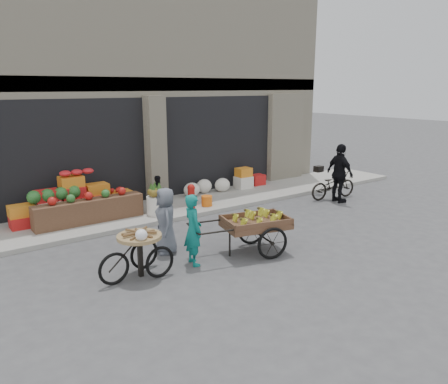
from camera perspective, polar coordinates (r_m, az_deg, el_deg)
ground at (r=9.75m, az=5.13°, el=-7.71°), size 80.00×80.00×0.00m
sidewalk at (r=12.93m, az=-6.87°, el=-2.07°), size 18.00×2.20×0.12m
building at (r=16.01m, az=-14.29°, el=12.63°), size 14.00×6.45×7.00m
fruit_display at (r=12.08m, az=-17.94°, el=-0.77°), size 3.10×1.12×1.24m
pineapple_bin at (r=12.08m, az=-8.85°, el=-1.73°), size 0.52×0.52×0.50m
fire_hydrant at (r=12.53m, az=-4.30°, el=-0.42°), size 0.22×0.22×0.71m
orange_bucket at (r=12.81m, az=-2.26°, el=-1.16°), size 0.32×0.32×0.30m
right_bay_goods at (r=14.72m, az=0.85°, el=1.36°), size 3.35×0.60×0.70m
seated_person at (r=12.73m, az=-8.53°, el=0.06°), size 0.51×0.43×0.93m
banana_cart at (r=9.43m, az=3.89°, el=-3.84°), size 2.50×1.45×0.98m
vendor_woman at (r=8.82m, az=-4.06°, el=-4.94°), size 0.43×0.58×1.47m
tricycle_cart at (r=8.44m, az=-10.98°, el=-7.25°), size 1.45×0.91×0.95m
vendor_grey at (r=9.49m, az=-7.61°, el=-3.73°), size 0.65×0.81×1.45m
bicycle at (r=14.47m, az=14.06°, el=0.91°), size 1.78×0.84×0.90m
cyclist at (r=13.98m, az=14.89°, el=2.36°), size 0.60×1.13×1.83m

